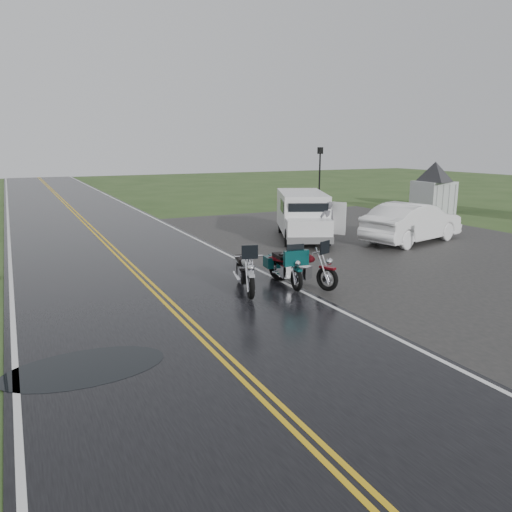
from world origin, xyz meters
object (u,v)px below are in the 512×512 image
Objects in this scene: van_white at (288,222)px; lamp_post_far_right at (319,181)px; motorcycle_red at (327,269)px; motorcycle_teal at (297,270)px; motorcycle_silver at (251,275)px; sedan_white at (412,223)px; visitor_center at (435,175)px; person_at_van at (327,224)px.

van_white is 10.03m from lamp_post_far_right.
motorcycle_red is 0.45× the size of van_white.
van_white is (3.10, 5.91, 0.38)m from motorcycle_teal.
van_white reaches higher than motorcycle_silver.
motorcycle_red is 0.47× the size of sedan_white.
visitor_center is 8.44× the size of person_at_van.
visitor_center is at bearing 45.29° from van_white.
van_white is 1.68m from person_at_van.
motorcycle_teal is 9.53m from sedan_white.
lamp_post_far_right is at bearing 159.59° from visitor_center.
motorcycle_silver is 10.94m from sedan_white.
motorcycle_silver is at bearing 150.80° from motorcycle_red.
van_white reaches higher than motorcycle_teal.
visitor_center is 14.26m from van_white.
visitor_center reaches higher than motorcycle_teal.
sedan_white is (-7.90, -6.60, -1.53)m from visitor_center.
person_at_van is at bearing 33.48° from motorcycle_red.
motorcycle_silver is 1.31× the size of person_at_van.
van_white is at bearing 60.26° from sedan_white.
person_at_van is at bearing 56.79° from motorcycle_silver.
motorcycle_red is 9.01m from sedan_white.
visitor_center reaches higher than lamp_post_far_right.
visitor_center is 10.41m from sedan_white.
sedan_white is at bearing 39.59° from motorcycle_silver.
motorcycle_red reaches higher than motorcycle_teal.
motorcycle_silver is at bearing -169.19° from motorcycle_teal.
visitor_center is 2.92× the size of van_white.
motorcycle_red is 2.35m from motorcycle_silver.
motorcycle_red is 6.70m from van_white.
motorcycle_teal is 7.08m from person_at_van.
lamp_post_far_right reaches higher than motorcycle_red.
van_white is at bearing -18.51° from person_at_van.
sedan_white is (7.66, 4.73, 0.14)m from motorcycle_red.
motorcycle_silver reaches higher than motorcycle_red.
visitor_center is 13.07m from person_at_van.
van_white is 5.60m from sedan_white.
motorcycle_teal is at bearing -125.47° from lamp_post_far_right.
motorcycle_red is 0.98× the size of motorcycle_silver.
lamp_post_far_right is at bearing 73.77° from van_white.
motorcycle_red is at bearing 8.79° from motorcycle_silver.
person_at_van is at bearing 62.16° from sedan_white.
motorcycle_red is 16.46m from lamp_post_far_right.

